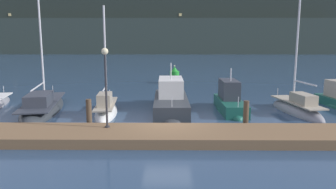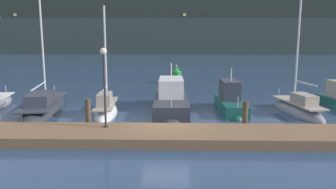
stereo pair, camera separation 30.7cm
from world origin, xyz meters
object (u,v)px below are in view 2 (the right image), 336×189
channel_buoy (177,77)px  sailboat_berth_3 (106,111)px  dock_lamppost (104,74)px  motorboat_berth_5 (230,106)px  motorboat_berth_4 (171,104)px  sailboat_berth_6 (298,111)px  sailboat_berth_2 (44,108)px

channel_buoy → sailboat_berth_3: bearing=-107.7°
channel_buoy → dock_lamppost: dock_lamppost is taller
motorboat_berth_5 → dock_lamppost: bearing=-140.9°
sailboat_berth_3 → motorboat_berth_4: 4.20m
sailboat_berth_6 → motorboat_berth_4: bearing=174.8°
sailboat_berth_6 → sailboat_berth_2: bearing=177.8°
sailboat_berth_2 → motorboat_berth_5: (12.19, -0.12, 0.20)m
sailboat_berth_3 → sailboat_berth_6: sailboat_berth_6 is taller
motorboat_berth_4 → sailboat_berth_2: bearing=-179.3°
sailboat_berth_2 → motorboat_berth_5: bearing=-0.5°
channel_buoy → dock_lamppost: bearing=-100.5°
sailboat_berth_6 → channel_buoy: sailboat_berth_6 is taller
sailboat_berth_3 → motorboat_berth_4: bearing=16.6°
sailboat_berth_3 → motorboat_berth_4: sailboat_berth_3 is taller
motorboat_berth_5 → dock_lamppost: 9.24m
motorboat_berth_4 → sailboat_berth_6: size_ratio=0.90×
motorboat_berth_4 → sailboat_berth_3: bearing=-163.4°
dock_lamppost → channel_buoy: bearing=79.5°
sailboat_berth_2 → sailboat_berth_3: (4.36, -1.09, 0.04)m
sailboat_berth_2 → sailboat_berth_6: sailboat_berth_2 is taller
motorboat_berth_4 → motorboat_berth_5: (3.81, -0.22, -0.07)m
motorboat_berth_4 → sailboat_berth_6: 7.99m
sailboat_berth_6 → channel_buoy: 15.31m
sailboat_berth_6 → dock_lamppost: sailboat_berth_6 is taller
sailboat_berth_3 → motorboat_berth_5: 7.89m
motorboat_berth_4 → dock_lamppost: bearing=-117.7°
motorboat_berth_4 → dock_lamppost: dock_lamppost is taller
sailboat_berth_2 → dock_lamppost: 8.31m
sailboat_berth_2 → channel_buoy: (8.74, 12.68, 0.58)m
motorboat_berth_4 → sailboat_berth_6: sailboat_berth_6 is taller
motorboat_berth_5 → motorboat_berth_4: bearing=176.7°
sailboat_berth_3 → dock_lamppost: (0.97, -4.61, 2.83)m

